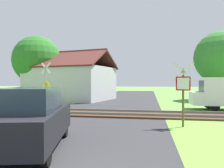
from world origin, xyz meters
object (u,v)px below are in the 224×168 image
Objects in this scene: crossing_sign_far at (46,82)px; tree_far at (221,57)px; tree_left at (37,60)px; parked_car at (32,119)px; stop_sign_near at (183,89)px; house at (71,82)px.

tree_far reaches higher than crossing_sign_far.
tree_left is 19.33m from parked_car.
tree_left reaches higher than crossing_sign_far.
parked_car is (4.59, -9.92, -0.99)m from crossing_sign_far.
parked_car is at bearing 50.08° from stop_sign_near.
stop_sign_near is 0.66× the size of parked_car.
stop_sign_near is at bearing 26.65° from parked_car.
stop_sign_near is at bearing -18.63° from crossing_sign_far.
house is at bearing 3.73° from tree_left.
crossing_sign_far is at bearing -150.31° from tree_far.
tree_far reaches higher than tree_left.
stop_sign_near reaches higher than parked_car.
tree_far is 21.73m from parked_car.
crossing_sign_far is 8.51m from tree_left.
tree_far is at bearing 18.09° from house.
tree_far is at bearing 5.43° from tree_left.
tree_left is (-19.69, -1.87, -0.12)m from tree_far.
stop_sign_near is 0.39× the size of tree_far.
house is (-0.59, 7.06, 0.01)m from crossing_sign_far.
crossing_sign_far is at bearing -72.97° from house.
parked_car is at bearing -61.60° from tree_left.
stop_sign_near is 6.22m from parked_car.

